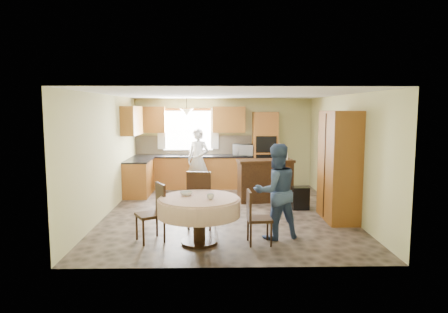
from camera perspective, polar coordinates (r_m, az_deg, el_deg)
name	(u,v)px	position (r m, az deg, el deg)	size (l,w,h in m)	color
floor	(226,212)	(8.63, 0.30, -7.98)	(5.00, 6.00, 0.01)	brown
ceiling	(226,94)	(8.35, 0.31, 8.85)	(5.00, 6.00, 0.01)	white
wall_back	(223,143)	(11.38, -0.09, 2.00)	(5.00, 0.02, 2.50)	#BDBA79
wall_front	(232,179)	(5.43, 1.13, -3.27)	(5.00, 0.02, 2.50)	#BDBA79
wall_left	(107,155)	(8.70, -16.39, 0.25)	(0.02, 6.00, 2.50)	#BDBA79
wall_right	(344,154)	(8.82, 16.76, 0.32)	(0.02, 6.00, 2.50)	#BDBA79
window	(188,130)	(11.37, -5.14, 3.73)	(1.40, 0.03, 1.10)	white
curtain_left	(161,129)	(11.39, -8.94, 3.94)	(0.22, 0.02, 1.15)	white
curtain_right	(215,129)	(11.29, -1.35, 3.99)	(0.22, 0.02, 1.15)	white
base_cab_back	(193,172)	(11.20, -4.41, -2.27)	(3.30, 0.60, 0.88)	#AE672E
counter_back	(193,156)	(11.14, -4.43, 0.06)	(3.30, 0.64, 0.04)	black
base_cab_left	(139,178)	(10.48, -12.09, -3.03)	(0.60, 1.20, 0.88)	#AE672E
counter_left	(138,160)	(10.42, -12.15, -0.53)	(0.64, 1.20, 0.04)	black
backsplash	(194,145)	(11.40, -4.36, 1.63)	(3.30, 0.02, 0.55)	tan
wall_cab_left	(150,120)	(11.33, -10.54, 5.21)	(0.85, 0.33, 0.72)	#AC722B
wall_cab_right	(229,120)	(11.19, 0.70, 5.30)	(0.90, 0.33, 0.72)	#AC722B
wall_cab_side	(132,121)	(10.36, -13.02, 5.01)	(0.33, 1.20, 0.72)	#AC722B
oven_tower	(265,150)	(11.17, 5.85, 0.90)	(0.66, 0.62, 2.12)	#AE672E
oven_upper	(266,144)	(10.85, 6.07, 1.73)	(0.56, 0.01, 0.45)	black
oven_lower	(266,163)	(10.90, 6.03, -0.89)	(0.56, 0.01, 0.45)	black
pendant	(187,112)	(10.87, -5.35, 6.34)	(0.36, 0.36, 0.18)	beige
sideboard	(265,182)	(9.61, 5.89, -3.61)	(1.32, 0.55, 0.94)	#38220F
space_heater	(300,198)	(9.00, 10.84, -5.86)	(0.36, 0.25, 0.50)	black
cupboard	(339,166)	(8.20, 16.12, -1.30)	(0.57, 1.13, 2.17)	#AE672E
dining_table	(199,208)	(6.58, -3.58, -7.29)	(1.35, 1.35, 0.77)	#38220F
chair_left	(155,209)	(6.82, -9.89, -7.45)	(0.57, 0.57, 0.96)	#38220F
chair_back	(200,197)	(7.39, -3.38, -5.74)	(0.55, 0.55, 1.08)	#38220F
chair_right	(255,215)	(6.58, 4.46, -8.26)	(0.41, 0.41, 0.89)	#38220F
framed_picture	(340,129)	(8.96, 16.29, 3.73)	(0.06, 0.61, 0.51)	gold
microwave	(243,150)	(11.07, 2.70, 0.95)	(0.56, 0.38, 0.31)	silver
person_sink	(198,160)	(10.74, -3.72, -0.50)	(0.61, 0.40, 1.68)	silver
person_dining	(276,191)	(6.85, 7.41, -4.95)	(0.79, 0.61, 1.62)	#384D7A
bowl_sideboard	(257,161)	(9.51, 4.79, -0.65)	(0.23, 0.23, 0.06)	#B2B2B2
bottle_sideboard	(285,155)	(9.58, 8.77, 0.17)	(0.13, 0.13, 0.33)	silver
cup_table	(210,197)	(6.37, -1.96, -5.77)	(0.11, 0.11, 0.09)	#B2B2B2
bowl_table	(186,194)	(6.68, -5.42, -5.31)	(0.21, 0.21, 0.06)	#B2B2B2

